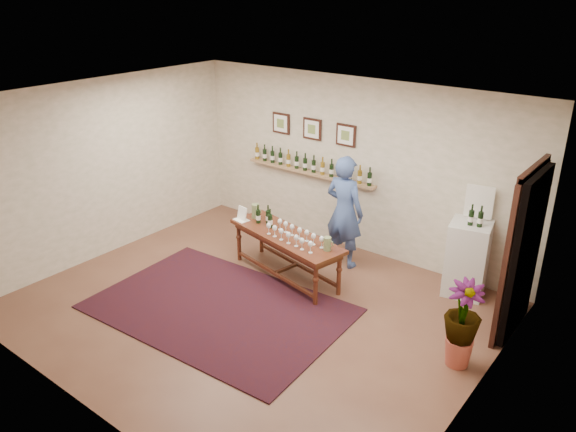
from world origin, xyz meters
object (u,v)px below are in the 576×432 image
Objects in this scene: display_pedestal at (467,259)px; tasting_table at (286,241)px; potted_plant at (462,324)px; person at (344,212)px.

tasting_table is at bearing -152.71° from display_pedestal.
person is (-2.42, 1.30, 0.34)m from potted_plant.
display_pedestal is at bearing -168.08° from person.
tasting_table is 1.02m from person.
tasting_table is 2.20× the size of potted_plant.
person is at bearing -170.34° from display_pedestal.
display_pedestal is 1.90m from person.
display_pedestal is 1.16× the size of potted_plant.
potted_plant is at bearing 153.91° from person.
person reaches higher than potted_plant.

